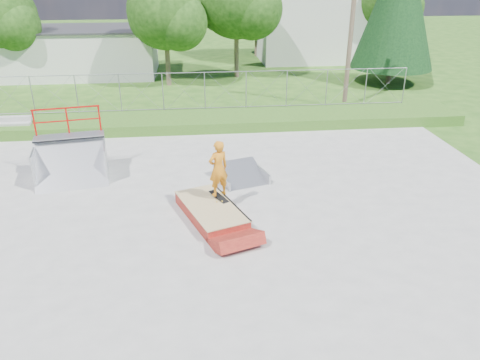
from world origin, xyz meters
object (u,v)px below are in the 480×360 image
at_px(flat_bank_ramp, 241,174).
at_px(skater, 218,171).
at_px(grind_box, 211,212).
at_px(quarter_pipe, 69,149).

height_order(flat_bank_ramp, skater, skater).
xyz_separation_m(grind_box, skater, (0.27, 0.45, 1.11)).
distance_m(quarter_pipe, skater, 5.63).
bearing_deg(flat_bank_ramp, grind_box, -131.44).
height_order(quarter_pipe, flat_bank_ramp, quarter_pipe).
height_order(grind_box, quarter_pipe, quarter_pipe).
distance_m(grind_box, quarter_pipe, 5.72).
relative_size(grind_box, skater, 1.75).
bearing_deg(skater, grind_box, 34.28).
bearing_deg(flat_bank_ramp, quarter_pipe, 157.33).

